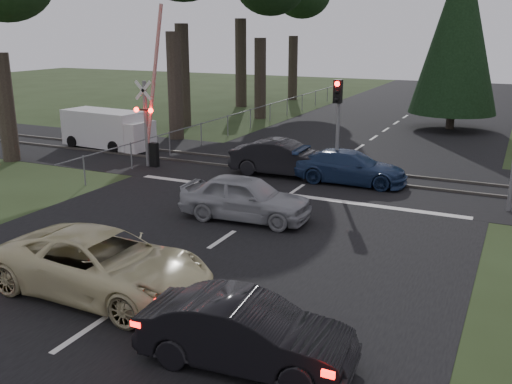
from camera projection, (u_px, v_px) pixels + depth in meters
The scene contains 16 objects.
ground at pixel (164, 278), 14.17m from camera, with size 120.00×120.00×0.00m, color #273518.
road at pixel (306, 183), 22.85m from camera, with size 14.00×100.00×0.01m, color black.
rail_corridor at pixel (322, 172), 24.59m from camera, with size 120.00×8.00×0.01m, color black.
stop_line at pixel (289, 195), 21.29m from camera, with size 13.00×0.35×0.00m, color silver.
rail_near at pixel (316, 176), 23.88m from camera, with size 120.00×0.12×0.10m, color #59544C.
rail_far at pixel (328, 168), 25.27m from camera, with size 120.00×0.12×0.10m, color #59544C.
crossing_signal at pixel (150, 121), 25.10m from camera, with size 1.62×0.38×6.96m.
traffic_signal_center at pixel (337, 113), 22.26m from camera, with size 0.32×0.48×4.10m.
conifer_tree at pixel (459, 29), 33.66m from camera, with size 5.20×5.20×11.00m.
fence_left at pixel (261, 125), 36.92m from camera, with size 0.10×36.00×1.20m, color slate, non-canonical shape.
cream_coupe at pixel (103, 264), 13.17m from camera, with size 2.45×5.31×1.47m, color beige.
dark_hatchback at pixel (246, 333), 10.34m from camera, with size 1.39×3.99×1.32m, color black.
silver_car at pixel (246, 198), 18.37m from camera, with size 1.73×4.29×1.46m, color #96989D.
blue_sedan at pixel (350, 167), 22.76m from camera, with size 1.83×4.49×1.30m, color navy.
dark_car_far at pixel (284, 158), 23.93m from camera, with size 1.56×4.48×1.48m, color black.
white_van at pixel (109, 130), 29.33m from camera, with size 5.08×2.22×1.94m.
Camera 1 is at (7.64, -10.79, 5.98)m, focal length 40.00 mm.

